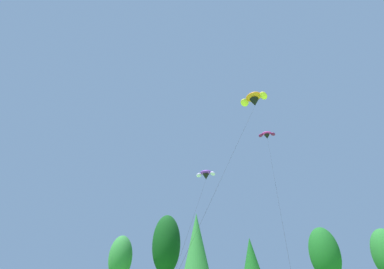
{
  "coord_description": "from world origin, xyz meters",
  "views": [
    {
      "loc": [
        3.48,
        5.86,
        2.38
      ],
      "look_at": [
        -2.81,
        22.03,
        11.79
      ],
      "focal_mm": 25.18,
      "sensor_mm": 36.0,
      "label": 1
    }
  ],
  "objects": [
    {
      "name": "treeline_tree_e",
      "position": [
        6.15,
        55.17,
        5.96
      ],
      "size": [
        4.46,
        4.46,
        9.84
      ],
      "color": "#472D19",
      "rests_on": "ground_plane"
    },
    {
      "name": "parafoil_kite_far_purple",
      "position": [
        -7.78,
        40.18,
        15.49
      ],
      "size": [
        4.66,
        18.09,
        14.59
      ],
      "color": "purple"
    },
    {
      "name": "treeline_tree_c",
      "position": [
        -15.26,
        56.33,
        8.73
      ],
      "size": [
        4.67,
        4.67,
        13.94
      ],
      "color": "#472D19",
      "rests_on": "ground_plane"
    },
    {
      "name": "parafoil_kite_mid_magenta",
      "position": [
        0.94,
        45.26,
        22.7
      ],
      "size": [
        2.74,
        17.65,
        21.73
      ],
      "color": "#D12893"
    },
    {
      "name": "treeline_tree_a",
      "position": [
        -31.57,
        56.09,
        6.42
      ],
      "size": [
        4.66,
        4.66,
        10.61
      ],
      "color": "#472D19",
      "rests_on": "ground_plane"
    },
    {
      "name": "treeline_tree_d",
      "position": [
        -5.81,
        58.93,
        5.83
      ],
      "size": [
        3.65,
        3.65,
        9.31
      ],
      "color": "#472D19",
      "rests_on": "ground_plane"
    },
    {
      "name": "treeline_tree_b",
      "position": [
        -22.95,
        59.24,
        8.91
      ],
      "size": [
        5.77,
        5.77,
        14.72
      ],
      "color": "#472D19",
      "rests_on": "ground_plane"
    },
    {
      "name": "parafoil_kite_high_orange",
      "position": [
        0.8,
        33.78,
        21.95
      ],
      "size": [
        7.2,
        12.14,
        21.22
      ],
      "color": "orange"
    }
  ]
}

